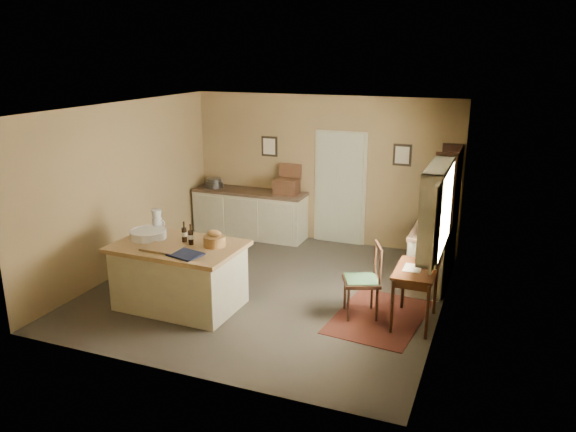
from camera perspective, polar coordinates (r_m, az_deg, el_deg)
name	(u,v)px	position (r m, az deg, el deg)	size (l,w,h in m)	color
ground	(269,289)	(8.54, -1.90, -7.39)	(5.00, 5.00, 0.00)	#494238
wall_back	(322,170)	(10.37, 3.52, 4.73)	(5.00, 0.10, 2.70)	olive
wall_front	(174,260)	(5.99, -11.54, -4.41)	(5.00, 0.10, 2.70)	olive
wall_left	(125,188)	(9.34, -16.22, 2.79)	(0.10, 5.00, 2.70)	olive
wall_right	(447,221)	(7.49, 15.85, -0.47)	(0.10, 5.00, 2.70)	olive
ceiling	(268,108)	(7.85, -2.08, 10.96)	(5.00, 5.00, 0.00)	silver
door	(340,187)	(10.31, 5.29, 2.93)	(0.97, 0.06, 2.11)	#AFB498
framed_prints	(333,151)	(10.22, 4.59, 6.65)	(2.82, 0.02, 0.38)	black
window	(440,209)	(7.25, 15.20, 0.68)	(0.25, 1.99, 1.12)	beige
work_island	(179,274)	(7.96, -11.00, -5.76)	(1.76, 1.17, 1.20)	beige
sideboard	(250,212)	(10.79, -3.84, 0.43)	(2.21, 0.63, 1.18)	beige
rug	(379,317)	(7.78, 9.24, -10.07)	(1.10, 1.60, 0.01)	#511814
writing_desk	(416,276)	(7.44, 12.87, -5.96)	(0.52, 0.84, 0.82)	#3D1E0F
desk_chair	(361,281)	(7.59, 7.44, -6.58)	(0.46, 0.46, 0.99)	black
right_cabinet	(429,259)	(8.68, 14.10, -4.23)	(0.54, 0.97, 0.99)	beige
shelving_unit	(448,210)	(9.33, 15.99, 0.56)	(0.34, 0.90, 2.00)	black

